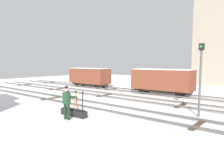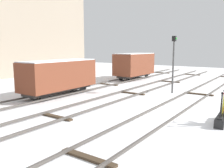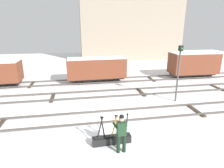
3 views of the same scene
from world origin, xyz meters
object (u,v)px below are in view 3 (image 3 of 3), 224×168
object	(u,v)px
switch_lever_frame	(112,138)
rail_worker	(121,131)
freight_car_far_end	(97,68)
signal_post	(179,68)
freight_car_back_track	(194,63)

from	to	relation	value
switch_lever_frame	rail_worker	size ratio (longest dim) A/B	1.02
freight_car_far_end	signal_post	bearing A→B (deg)	-50.88
switch_lever_frame	freight_car_far_end	world-z (taller)	freight_car_far_end
freight_car_back_track	freight_car_far_end	size ratio (longest dim) A/B	0.88
freight_car_back_track	signal_post	bearing A→B (deg)	-129.30
switch_lever_frame	freight_car_back_track	bearing A→B (deg)	41.79
freight_car_far_end	freight_car_back_track	bearing A→B (deg)	-1.63
freight_car_back_track	freight_car_far_end	distance (m)	10.23
rail_worker	freight_car_back_track	distance (m)	14.99
freight_car_far_end	rail_worker	bearing A→B (deg)	-91.74
rail_worker	freight_car_far_end	world-z (taller)	freight_car_far_end
signal_post	freight_car_far_end	xyz separation A→B (m)	(-5.15, 5.98, -1.07)
rail_worker	freight_car_far_end	distance (m)	10.93
signal_post	freight_car_far_end	distance (m)	7.97
signal_post	freight_car_back_track	world-z (taller)	signal_post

